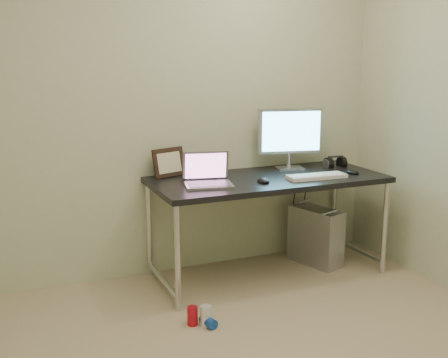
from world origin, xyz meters
TOP-DOWN VIEW (x-y plane):
  - wall_back at (0.00, 1.75)m, footprint 3.50×0.02m
  - desk at (0.70, 1.38)m, footprint 1.71×0.75m
  - tower_computer at (1.15, 1.42)m, footprint 0.31×0.47m
  - cable_a at (1.10, 1.70)m, footprint 0.01×0.16m
  - cable_b at (1.19, 1.68)m, footprint 0.02×0.11m
  - can_red at (-0.10, 0.82)m, footprint 0.08×0.08m
  - can_white at (-0.03, 0.78)m, footprint 0.09×0.09m
  - can_blue at (-0.02, 0.76)m, footprint 0.09×0.13m
  - laptop at (0.20, 1.32)m, footprint 0.37×0.32m
  - monitor at (0.98, 1.57)m, footprint 0.50×0.19m
  - keyboard at (1.00, 1.20)m, footprint 0.44×0.17m
  - mouse_right at (1.34, 1.24)m, footprint 0.09×0.13m
  - mouse_left at (0.58, 1.23)m, footprint 0.08×0.12m
  - headphones at (1.36, 1.50)m, footprint 0.17×0.10m
  - picture_frame at (0.04, 1.68)m, footprint 0.27×0.16m
  - webcam at (0.25, 1.61)m, footprint 0.04×0.04m

SIDE VIEW (x-z plane):
  - can_blue at x=-0.02m, z-range 0.00..0.06m
  - can_red at x=-0.10m, z-range 0.00..0.12m
  - can_white at x=-0.03m, z-range 0.00..0.13m
  - tower_computer at x=1.15m, z-range -0.01..0.46m
  - cable_b at x=1.19m, z-range 0.02..0.74m
  - cable_a at x=1.10m, z-range 0.06..0.74m
  - desk at x=0.70m, z-range 0.30..1.05m
  - keyboard at x=1.00m, z-range 0.75..0.78m
  - mouse_right at x=1.34m, z-range 0.75..0.79m
  - mouse_left at x=0.58m, z-range 0.75..0.79m
  - headphones at x=1.36m, z-range 0.72..0.84m
  - laptop at x=0.20m, z-range 0.69..0.91m
  - webcam at x=0.25m, z-range 0.78..0.91m
  - picture_frame at x=0.04m, z-range 0.75..0.96m
  - monitor at x=0.98m, z-range 0.79..1.26m
  - wall_back at x=0.00m, z-range 0.00..2.50m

